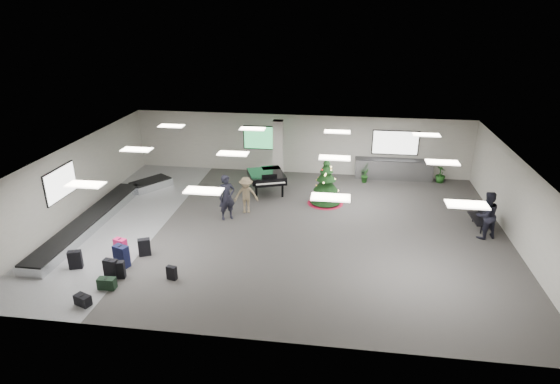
# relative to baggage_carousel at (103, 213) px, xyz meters

# --- Properties ---
(ground) EXTENTS (18.00, 18.00, 0.00)m
(ground) POSITION_rel_baggage_carousel_xyz_m (7.84, 0.08, -0.21)
(ground) COLOR #3C3936
(ground) RESTS_ON ground
(room_envelope) EXTENTS (18.02, 14.02, 3.21)m
(room_envelope) POSITION_rel_baggage_carousel_xyz_m (7.46, 0.75, 2.12)
(room_envelope) COLOR beige
(room_envelope) RESTS_ON ground
(baggage_carousel) EXTENTS (2.28, 9.71, 0.43)m
(baggage_carousel) POSITION_rel_baggage_carousel_xyz_m (0.00, 0.00, 0.00)
(baggage_carousel) COLOR silver
(baggage_carousel) RESTS_ON ground
(service_counter) EXTENTS (4.05, 0.65, 1.08)m
(service_counter) POSITION_rel_baggage_carousel_xyz_m (12.84, 6.73, 0.33)
(service_counter) COLOR silver
(service_counter) RESTS_ON ground
(suitcase_0) EXTENTS (0.43, 0.29, 0.64)m
(suitcase_0) POSITION_rel_baggage_carousel_xyz_m (2.86, -4.44, 0.10)
(suitcase_0) COLOR black
(suitcase_0) RESTS_ON ground
(suitcase_1) EXTENTS (0.48, 0.29, 0.72)m
(suitcase_1) POSITION_rel_baggage_carousel_xyz_m (2.61, -4.48, 0.14)
(suitcase_1) COLOR black
(suitcase_1) RESTS_ON ground
(pink_suitcase) EXTENTS (0.51, 0.38, 0.73)m
(pink_suitcase) POSITION_rel_baggage_carousel_xyz_m (2.28, -3.05, 0.14)
(pink_suitcase) COLOR #E61E60
(pink_suitcase) RESTS_ON ground
(suitcase_3) EXTENTS (0.50, 0.40, 0.68)m
(suitcase_3) POSITION_rel_baggage_carousel_xyz_m (3.09, -2.85, 0.12)
(suitcase_3) COLOR black
(suitcase_3) RESTS_ON ground
(navy_suitcase) EXTENTS (0.59, 0.46, 0.82)m
(navy_suitcase) POSITION_rel_baggage_carousel_xyz_m (2.63, -3.71, 0.19)
(navy_suitcase) COLOR black
(navy_suitcase) RESTS_ON ground
(suitcase_5) EXTENTS (0.50, 0.38, 0.69)m
(suitcase_5) POSITION_rel_baggage_carousel_xyz_m (1.07, -4.05, 0.12)
(suitcase_5) COLOR black
(suitcase_5) RESTS_ON ground
(green_duffel) EXTENTS (0.58, 0.30, 0.40)m
(green_duffel) POSITION_rel_baggage_carousel_xyz_m (2.76, -5.10, -0.02)
(green_duffel) COLOR black
(green_duffel) RESTS_ON ground
(suitcase_7) EXTENTS (0.37, 0.25, 0.50)m
(suitcase_7) POSITION_rel_baggage_carousel_xyz_m (4.66, -4.27, 0.03)
(suitcase_7) COLOR black
(suitcase_7) RESTS_ON ground
(black_duffel) EXTENTS (0.58, 0.45, 0.36)m
(black_duffel) POSITION_rel_baggage_carousel_xyz_m (2.45, -6.05, -0.04)
(black_duffel) COLOR black
(black_duffel) RESTS_ON ground
(christmas_tree) EXTENTS (1.67, 1.67, 2.38)m
(christmas_tree) POSITION_rel_baggage_carousel_xyz_m (9.45, 2.95, 0.60)
(christmas_tree) COLOR maroon
(christmas_tree) RESTS_ON ground
(grand_piano) EXTENTS (2.22, 2.52, 1.20)m
(grand_piano) POSITION_rel_baggage_carousel_xyz_m (6.54, 3.85, 0.64)
(grand_piano) COLOR black
(grand_piano) RESTS_ON ground
(bench) EXTENTS (0.53, 1.42, 0.89)m
(bench) POSITION_rel_baggage_carousel_xyz_m (15.90, 1.27, 0.29)
(bench) COLOR black
(bench) RESTS_ON ground
(traveler_a) EXTENTS (0.87, 0.80, 1.99)m
(traveler_a) POSITION_rel_baggage_carousel_xyz_m (5.35, 0.67, 0.78)
(traveler_a) COLOR black
(traveler_a) RESTS_ON ground
(traveler_b) EXTENTS (1.17, 0.82, 1.65)m
(traveler_b) POSITION_rel_baggage_carousel_xyz_m (6.02, 1.46, 0.61)
(traveler_b) COLOR #867253
(traveler_b) RESTS_ON ground
(traveler_bench) EXTENTS (1.16, 1.06, 1.95)m
(traveler_bench) POSITION_rel_baggage_carousel_xyz_m (15.83, 0.35, 0.76)
(traveler_bench) COLOR black
(traveler_bench) RESTS_ON ground
(potted_plant_left) EXTENTS (0.54, 0.55, 0.78)m
(potted_plant_left) POSITION_rel_baggage_carousel_xyz_m (11.35, 6.01, 0.18)
(potted_plant_left) COLOR #1C4315
(potted_plant_left) RESTS_ON ground
(potted_plant_right) EXTENTS (0.69, 0.69, 0.88)m
(potted_plant_right) POSITION_rel_baggage_carousel_xyz_m (15.22, 6.54, 0.23)
(potted_plant_right) COLOR #1C4315
(potted_plant_right) RESTS_ON ground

